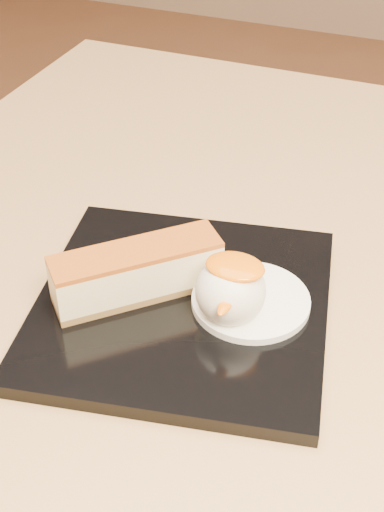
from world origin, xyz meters
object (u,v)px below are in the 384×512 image
at_px(ice_cream_scoop, 231,291).
at_px(cheesecake, 137,272).
at_px(dessert_plate, 182,306).
at_px(table, 267,396).

bearing_deg(ice_cream_scoop, cheesecake, 180.00).
bearing_deg(dessert_plate, table, 53.99).
relative_size(cheesecake, ice_cream_scoop, 2.27).
xyz_separation_m(cheesecake, ice_cream_scoop, (0.07, 0.00, 0.00)).
bearing_deg(ice_cream_scoop, dessert_plate, 172.87).
relative_size(table, cheesecake, 6.82).
xyz_separation_m(table, dessert_plate, (-0.06, -0.08, 0.16)).
xyz_separation_m(dessert_plate, ice_cream_scoop, (0.04, -0.00, 0.03)).
bearing_deg(ice_cream_scoop, table, 79.16).
bearing_deg(dessert_plate, cheesecake, -171.87).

